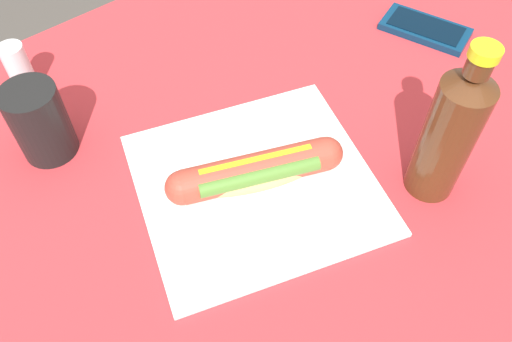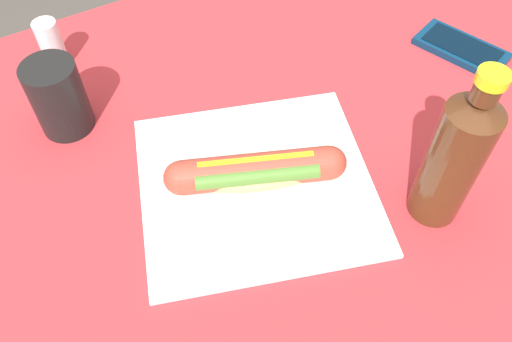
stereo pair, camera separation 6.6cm
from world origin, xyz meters
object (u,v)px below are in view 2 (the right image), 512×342
Objects in this scene: hot_dog at (256,171)px; cell_phone at (461,48)px; drinking_cup at (59,98)px; salt_shaker at (52,45)px; soda_bottle at (455,158)px.

cell_phone is at bearing -171.10° from hot_dog.
hot_dog is at bearing 127.88° from drinking_cup.
drinking_cup reaches higher than hot_dog.
cell_phone is 1.47× the size of drinking_cup.
drinking_cup reaches higher than salt_shaker.
drinking_cup is at bearing -15.10° from cell_phone.
hot_dog is 0.24m from soda_bottle.
cell_phone is 0.63m from drinking_cup.
drinking_cup is at bearing -46.28° from soda_bottle.
salt_shaker is (0.15, -0.36, 0.01)m from hot_dog.
soda_bottle reaches higher than cell_phone.
salt_shaker is at bearing -67.30° from hot_dog.
soda_bottle is at bearing 133.72° from drinking_cup.
drinking_cup is (0.36, -0.37, -0.05)m from soda_bottle.
cell_phone is (-0.43, -0.07, -0.02)m from hot_dog.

